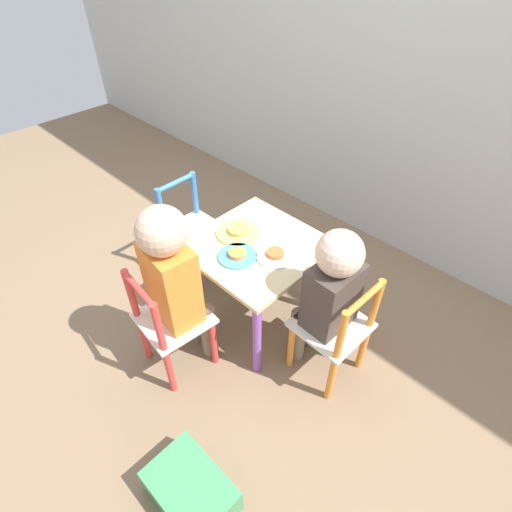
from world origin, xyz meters
name	(u,v)px	position (x,y,z in m)	size (l,w,h in m)	color
ground_plane	(256,311)	(0.00, 0.00, 0.00)	(6.00, 6.00, 0.00)	#7F664C
kids_table	(256,257)	(0.00, 0.00, 0.36)	(0.53, 0.53, 0.43)	beige
chair_red	(170,324)	(-0.05, -0.45, 0.26)	(0.29, 0.29, 0.52)	silver
chair_orange	(335,331)	(0.45, -0.01, 0.26)	(0.27, 0.27, 0.52)	silver
chair_blue	(192,232)	(-0.45, -0.01, 0.26)	(0.26, 0.26, 0.52)	silver
child_front	(175,276)	(-0.04, -0.39, 0.49)	(0.21, 0.23, 0.80)	#7A6B5B
child_right	(329,291)	(0.39, -0.01, 0.44)	(0.22, 0.20, 0.72)	#7A6B5B
plate_front	(237,255)	(0.00, -0.11, 0.44)	(0.16, 0.16, 0.03)	#4C9EE0
plate_right	(275,255)	(0.11, 0.00, 0.44)	(0.16, 0.16, 0.03)	white
plate_left	(238,232)	(-0.11, 0.00, 0.44)	(0.19, 0.19, 0.03)	#EADB66
storage_bin	(191,491)	(0.43, -0.75, 0.07)	(0.29, 0.20, 0.13)	#3D8E56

